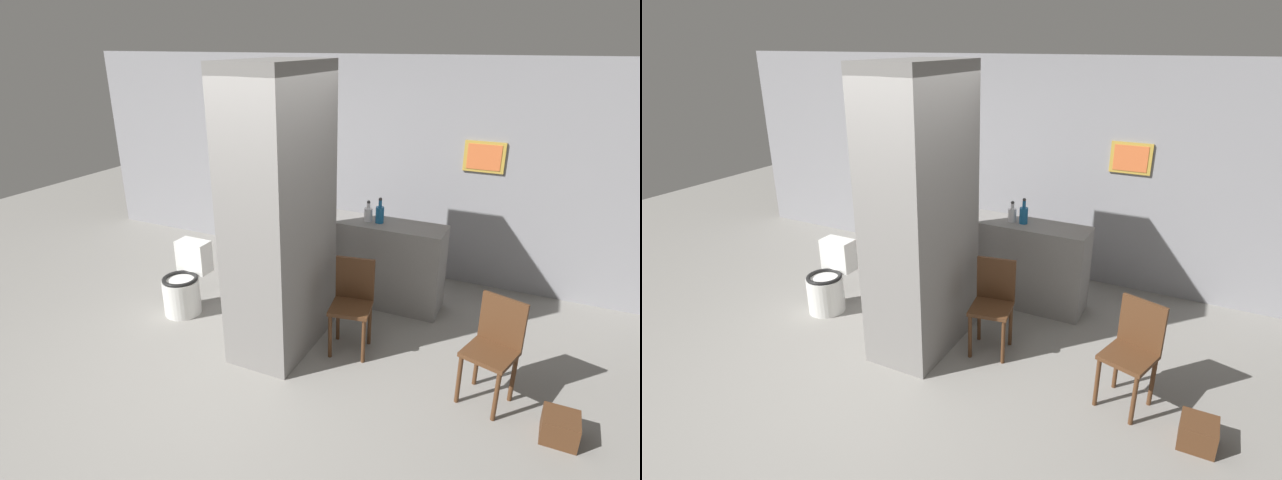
{
  "view_description": "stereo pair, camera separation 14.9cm",
  "coord_description": "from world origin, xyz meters",
  "views": [
    {
      "loc": [
        2.17,
        -3.09,
        2.73
      ],
      "look_at": [
        0.27,
        0.95,
        0.95
      ],
      "focal_mm": 28.0,
      "sensor_mm": 36.0,
      "label": 1
    },
    {
      "loc": [
        2.31,
        -3.02,
        2.73
      ],
      "look_at": [
        0.27,
        0.95,
        0.95
      ],
      "focal_mm": 28.0,
      "sensor_mm": 36.0,
      "label": 2
    }
  ],
  "objects": [
    {
      "name": "floor_crate",
      "position": [
        2.54,
        0.27,
        0.1
      ],
      "size": [
        0.25,
        0.25,
        0.2
      ],
      "color": "#4C2D19",
      "rests_on": "ground_plane"
    },
    {
      "name": "bicycle",
      "position": [
        -0.36,
        1.55,
        0.35
      ],
      "size": [
        1.64,
        0.42,
        0.73
      ],
      "color": "black",
      "rests_on": "ground_plane"
    },
    {
      "name": "chair_by_doorway",
      "position": [
        1.99,
        0.52,
        0.5
      ],
      "size": [
        0.46,
        0.46,
        0.88
      ],
      "rotation": [
        0.0,
        0.0,
        -0.3
      ],
      "color": "#4C2D19",
      "rests_on": "ground_plane"
    },
    {
      "name": "pillar_center",
      "position": [
        0.07,
        0.55,
        1.3
      ],
      "size": [
        0.64,
        1.1,
        2.6
      ],
      "color": "gray",
      "rests_on": "ground_plane"
    },
    {
      "name": "bottle_tall",
      "position": [
        0.62,
        1.69,
        1.04
      ],
      "size": [
        0.09,
        0.09,
        0.28
      ],
      "color": "#19598C",
      "rests_on": "counter_shelf"
    },
    {
      "name": "bottle_short",
      "position": [
        0.49,
        1.69,
        1.02
      ],
      "size": [
        0.09,
        0.09,
        0.23
      ],
      "color": "silver",
      "rests_on": "counter_shelf"
    },
    {
      "name": "chair_near_pillar",
      "position": [
        0.71,
        0.73,
        0.5
      ],
      "size": [
        0.42,
        0.42,
        0.88
      ],
      "rotation": [
        0.0,
        0.0,
        0.17
      ],
      "color": "#4C2D19",
      "rests_on": "ground_plane"
    },
    {
      "name": "toilet",
      "position": [
        -1.18,
        0.63,
        0.31
      ],
      "size": [
        0.39,
        0.55,
        0.74
      ],
      "color": "silver",
      "rests_on": "ground_plane"
    },
    {
      "name": "ground_plane",
      "position": [
        0.0,
        0.0,
        0.0
      ],
      "size": [
        14.0,
        14.0,
        0.0
      ],
      "primitive_type": "plane",
      "color": "gray"
    },
    {
      "name": "wall_back",
      "position": [
        -0.0,
        2.63,
        1.3
      ],
      "size": [
        8.0,
        0.09,
        2.6
      ],
      "color": "gray",
      "rests_on": "ground_plane"
    },
    {
      "name": "counter_shelf",
      "position": [
        0.68,
        1.7,
        0.47
      ],
      "size": [
        1.3,
        0.44,
        0.94
      ],
      "color": "gray",
      "rests_on": "ground_plane"
    }
  ]
}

